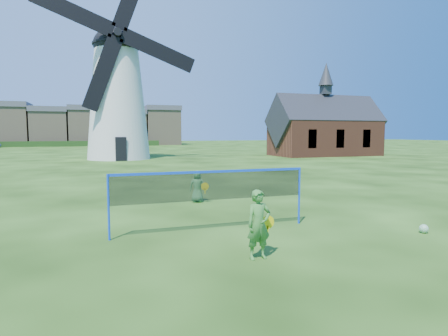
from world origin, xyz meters
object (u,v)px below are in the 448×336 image
at_px(chapel, 325,130).
at_px(play_ball, 424,229).
at_px(badminton_net, 212,187).
at_px(player_girl, 259,225).
at_px(windmill, 118,94).
at_px(player_boy, 197,186).

relative_size(chapel, play_ball, 54.33).
relative_size(chapel, badminton_net, 2.37).
height_order(chapel, player_girl, chapel).
bearing_deg(badminton_net, chapel, 51.51).
relative_size(windmill, player_girl, 13.22).
xyz_separation_m(player_girl, player_boy, (0.45, 6.35, -0.11)).
relative_size(chapel, player_boy, 10.41).
bearing_deg(player_girl, windmill, 88.97).
bearing_deg(play_ball, player_girl, -175.06).
distance_m(badminton_net, play_ball, 5.38).
xyz_separation_m(chapel, badminton_net, (-21.39, -26.89, -1.70)).
relative_size(badminton_net, player_boy, 4.40).
xyz_separation_m(player_girl, play_ball, (4.68, 0.40, -0.58)).
xyz_separation_m(windmill, chapel, (21.90, -1.44, -3.29)).
height_order(windmill, player_boy, windmill).
xyz_separation_m(windmill, player_girl, (0.76, -30.64, -5.44)).
bearing_deg(windmill, player_girl, -88.57).
bearing_deg(chapel, windmill, 176.24).
xyz_separation_m(chapel, player_girl, (-21.14, -29.20, -2.16)).
bearing_deg(player_boy, player_girl, 106.96).
bearing_deg(player_girl, badminton_net, 93.71).
bearing_deg(player_boy, windmill, -66.09).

